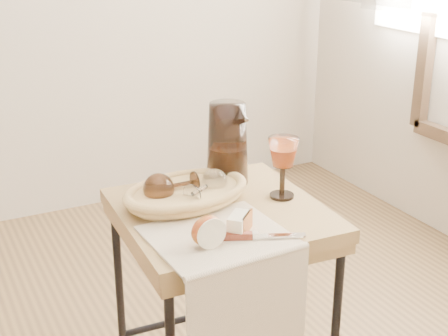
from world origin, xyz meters
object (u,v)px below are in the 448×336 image
goblet_lying_b (205,187)px  wine_goblet (283,168)px  apple_half (207,230)px  goblet_lying_a (174,186)px  side_table (221,314)px  pitcher (227,143)px  table_knife (259,235)px  bread_basket (186,196)px  tea_towel (218,236)px

goblet_lying_b → wine_goblet: 0.22m
wine_goblet → apple_half: bearing=-151.4°
goblet_lying_a → goblet_lying_b: 0.08m
side_table → goblet_lying_a: size_ratio=4.90×
pitcher → table_knife: pitcher is taller
pitcher → wine_goblet: pitcher is taller
goblet_lying_a → pitcher: 0.22m
goblet_lying_b → pitcher: bearing=12.3°
goblet_lying_b → bread_basket: bearing=128.7°
side_table → bread_basket: size_ratio=2.09×
tea_towel → apple_half: apple_half is taller
side_table → tea_towel: 0.38m
tea_towel → goblet_lying_b: bearing=70.9°
goblet_lying_a → wine_goblet: size_ratio=0.78×
wine_goblet → apple_half: wine_goblet is taller
side_table → bread_basket: 0.37m
tea_towel → bread_basket: bread_basket is taller
table_knife → tea_towel: bearing=166.6°
pitcher → wine_goblet: size_ratio=1.59×
tea_towel → bread_basket: (0.01, 0.21, 0.02)m
side_table → pitcher: pitcher is taller
pitcher → table_knife: size_ratio=1.36×
apple_half → goblet_lying_b: bearing=61.2°
goblet_lying_a → goblet_lying_b: (0.07, -0.03, -0.01)m
goblet_lying_b → table_knife: (0.02, -0.25, -0.03)m
side_table → goblet_lying_a: bearing=141.3°
side_table → pitcher: size_ratio=2.40×
tea_towel → pitcher: pitcher is taller
pitcher → apple_half: (-0.23, -0.34, -0.07)m
goblet_lying_a → apple_half: 0.26m
goblet_lying_a → pitcher: bearing=-159.5°
side_table → tea_towel: bearing=-118.8°
side_table → table_knife: (-0.00, -0.21, 0.35)m
tea_towel → goblet_lying_b: size_ratio=2.74×
tea_towel → goblet_lying_a: (-0.02, 0.23, 0.05)m
pitcher → goblet_lying_a: bearing=-141.9°
apple_half → goblet_lying_a: bearing=79.3°
pitcher → table_knife: 0.39m
apple_half → table_knife: (0.12, -0.03, -0.03)m
pitcher → wine_goblet: bearing=-47.8°
wine_goblet → table_knife: bearing=-133.8°
side_table → goblet_lying_b: size_ratio=5.71×
tea_towel → goblet_lying_a: goblet_lying_a is taller
goblet_lying_a → wine_goblet: bearing=161.1°
side_table → pitcher: (0.10, 0.16, 0.45)m
goblet_lying_b → apple_half: 0.25m
bread_basket → goblet_lying_a: goblet_lying_a is taller
bread_basket → goblet_lying_b: (0.05, -0.02, 0.02)m
goblet_lying_a → pitcher: pitcher is taller
goblet_lying_a → tea_towel: bearing=92.9°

